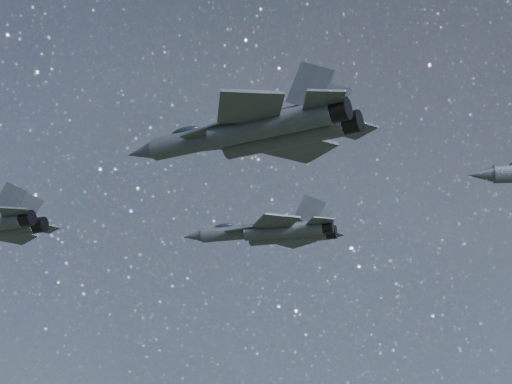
# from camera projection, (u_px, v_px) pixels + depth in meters

# --- Properties ---
(jet_left) EXTENTS (16.59, 11.69, 4.19)m
(jet_left) POSITION_uv_depth(u_px,v_px,m) (273.00, 232.00, 85.56)
(jet_left) COLOR #333940
(jet_right) EXTENTS (16.71, 11.30, 4.21)m
(jet_right) POSITION_uv_depth(u_px,v_px,m) (258.00, 131.00, 52.08)
(jet_right) COLOR #333940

